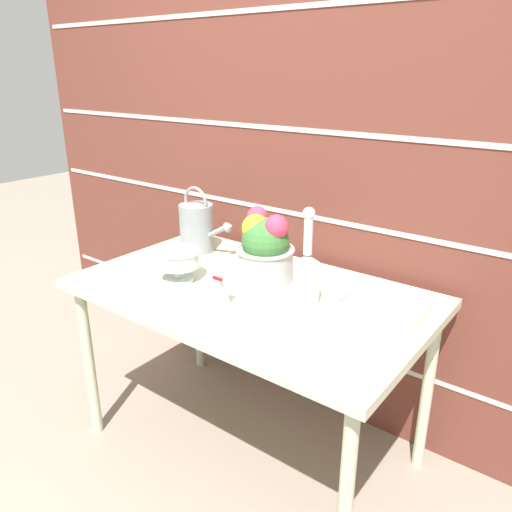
{
  "coord_description": "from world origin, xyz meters",
  "views": [
    {
      "loc": [
        1.06,
        -1.35,
        1.52
      ],
      "look_at": [
        0.0,
        0.04,
        0.86
      ],
      "focal_mm": 35.0,
      "sensor_mm": 36.0,
      "label": 1
    }
  ],
  "objects_px": {
    "watering_can": "(197,227)",
    "figurine_vase": "(221,290)",
    "flower_planter": "(265,248)",
    "wire_tray": "(382,309)",
    "crystal_pedestal_bowl": "(178,260)",
    "glass_decanter": "(307,274)"
  },
  "relations": [
    {
      "from": "watering_can",
      "to": "wire_tray",
      "type": "height_order",
      "value": "watering_can"
    },
    {
      "from": "glass_decanter",
      "to": "figurine_vase",
      "type": "height_order",
      "value": "glass_decanter"
    },
    {
      "from": "watering_can",
      "to": "crystal_pedestal_bowl",
      "type": "height_order",
      "value": "watering_can"
    },
    {
      "from": "glass_decanter",
      "to": "figurine_vase",
      "type": "bearing_deg",
      "value": -132.34
    },
    {
      "from": "watering_can",
      "to": "figurine_vase",
      "type": "bearing_deg",
      "value": -39.0
    },
    {
      "from": "watering_can",
      "to": "figurine_vase",
      "type": "relative_size",
      "value": 1.54
    },
    {
      "from": "figurine_vase",
      "to": "watering_can",
      "type": "bearing_deg",
      "value": 141.0
    },
    {
      "from": "figurine_vase",
      "to": "wire_tray",
      "type": "height_order",
      "value": "figurine_vase"
    },
    {
      "from": "flower_planter",
      "to": "figurine_vase",
      "type": "relative_size",
      "value": 1.45
    },
    {
      "from": "crystal_pedestal_bowl",
      "to": "figurine_vase",
      "type": "distance_m",
      "value": 0.32
    },
    {
      "from": "crystal_pedestal_bowl",
      "to": "flower_planter",
      "type": "xyz_separation_m",
      "value": [
        0.26,
        0.21,
        0.05
      ]
    },
    {
      "from": "glass_decanter",
      "to": "wire_tray",
      "type": "relative_size",
      "value": 1.3
    },
    {
      "from": "glass_decanter",
      "to": "wire_tray",
      "type": "xyz_separation_m",
      "value": [
        0.24,
        0.1,
        -0.1
      ]
    },
    {
      "from": "watering_can",
      "to": "figurine_vase",
      "type": "distance_m",
      "value": 0.62
    },
    {
      "from": "wire_tray",
      "to": "flower_planter",
      "type": "bearing_deg",
      "value": -178.8
    },
    {
      "from": "flower_planter",
      "to": "crystal_pedestal_bowl",
      "type": "bearing_deg",
      "value": -140.76
    },
    {
      "from": "flower_planter",
      "to": "figurine_vase",
      "type": "bearing_deg",
      "value": -81.3
    },
    {
      "from": "flower_planter",
      "to": "glass_decanter",
      "type": "bearing_deg",
      "value": -20.32
    },
    {
      "from": "watering_can",
      "to": "glass_decanter",
      "type": "height_order",
      "value": "glass_decanter"
    },
    {
      "from": "crystal_pedestal_bowl",
      "to": "glass_decanter",
      "type": "xyz_separation_m",
      "value": [
        0.51,
        0.12,
        0.03
      ]
    },
    {
      "from": "wire_tray",
      "to": "watering_can",
      "type": "bearing_deg",
      "value": 175.81
    },
    {
      "from": "crystal_pedestal_bowl",
      "to": "flower_planter",
      "type": "distance_m",
      "value": 0.34
    }
  ]
}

